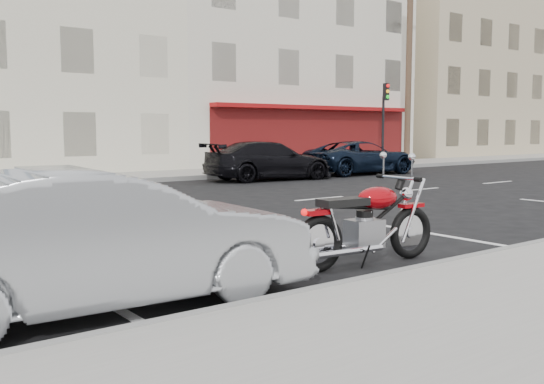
{
  "coord_description": "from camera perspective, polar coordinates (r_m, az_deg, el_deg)",
  "views": [
    {
      "loc": [
        -8.3,
        -11.56,
        1.76
      ],
      "look_at": [
        -2.66,
        -4.12,
        0.8
      ],
      "focal_mm": 40.0,
      "sensor_mm": 36.0,
      "label": 1
    }
  ],
  "objects": [
    {
      "name": "curb_near",
      "position": [
        5.87,
        -1.25,
        -10.75
      ],
      "size": [
        80.0,
        0.12,
        0.16
      ],
      "primitive_type": "cube",
      "color": "gray",
      "rests_on": "ground"
    },
    {
      "name": "sedan_silver",
      "position": [
        6.13,
        -15.77,
        -4.35
      ],
      "size": [
        4.31,
        1.74,
        1.39
      ],
      "primitive_type": "imported",
      "rotation": [
        0.0,
        0.0,
        1.51
      ],
      "color": "#9A9DA1",
      "rests_on": "ground"
    },
    {
      "name": "traffic_light",
      "position": [
        29.52,
        10.53,
        7.32
      ],
      "size": [
        0.26,
        0.3,
        3.8
      ],
      "color": "black",
      "rests_on": "sidewalk_far"
    },
    {
      "name": "sidewalk_near",
      "position": [
        4.68,
        11.52,
        -15.35
      ],
      "size": [
        80.0,
        3.4,
        0.15
      ],
      "primitive_type": "cube",
      "color": "gray",
      "rests_on": "ground"
    },
    {
      "name": "fire_hydrant",
      "position": [
        28.57,
        8.17,
        3.35
      ],
      "size": [
        0.2,
        0.2,
        0.72
      ],
      "color": "beige",
      "rests_on": "sidewalk_far"
    },
    {
      "name": "car_far",
      "position": [
        21.29,
        -0.28,
        2.96
      ],
      "size": [
        4.88,
        2.48,
        1.36
      ],
      "primitive_type": "imported",
      "rotation": [
        0.0,
        0.0,
        1.44
      ],
      "color": "black",
      "rests_on": "ground"
    },
    {
      "name": "utility_pole",
      "position": [
        31.33,
        12.74,
        11.19
      ],
      "size": [
        1.8,
        0.3,
        9.0
      ],
      "color": "#422D1E",
      "rests_on": "sidewalk_far"
    },
    {
      "name": "bldg_corner",
      "position": [
        34.19,
        -2.51,
        13.42
      ],
      "size": [
        14.0,
        12.0,
        12.5
      ],
      "primitive_type": "cube",
      "color": "beige",
      "rests_on": "ground"
    },
    {
      "name": "motorcycle",
      "position": [
        8.51,
        13.08,
        -2.65
      ],
      "size": [
        2.28,
        0.75,
        1.14
      ],
      "rotation": [
        0.0,
        0.0,
        -0.09
      ],
      "color": "black",
      "rests_on": "ground"
    },
    {
      "name": "ground",
      "position": [
        14.34,
        -1.49,
        -1.18
      ],
      "size": [
        120.0,
        120.0,
        0.0
      ],
      "primitive_type": "plane",
      "color": "black",
      "rests_on": "ground"
    },
    {
      "name": "bldg_far_east",
      "position": [
        44.35,
        13.93,
        10.54
      ],
      "size": [
        12.0,
        12.0,
        11.0
      ],
      "primitive_type": "cube",
      "color": "tan",
      "rests_on": "ground"
    },
    {
      "name": "suv_far",
      "position": [
        24.45,
        8.35,
        3.23
      ],
      "size": [
        4.88,
        2.5,
        1.32
      ],
      "primitive_type": "imported",
      "rotation": [
        0.0,
        0.0,
        1.5
      ],
      "color": "black",
      "rests_on": "ground"
    }
  ]
}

